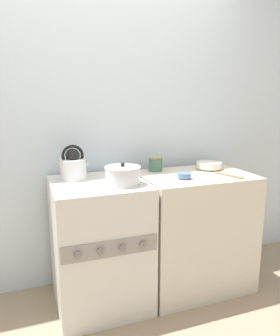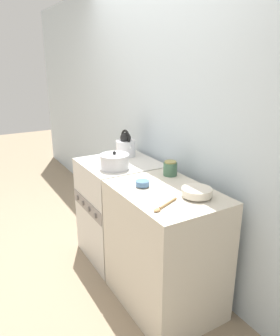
% 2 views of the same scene
% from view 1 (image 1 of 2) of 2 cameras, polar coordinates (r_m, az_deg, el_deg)
% --- Properties ---
extents(ground_plane, '(12.00, 12.00, 0.00)m').
position_cam_1_polar(ground_plane, '(2.38, -4.79, -26.05)').
color(ground_plane, gray).
extents(wall_back, '(7.00, 0.06, 2.50)m').
position_cam_1_polar(wall_back, '(2.56, -9.48, 7.09)').
color(wall_back, silver).
rests_on(wall_back, ground_plane).
extents(stove, '(0.63, 0.65, 0.91)m').
position_cam_1_polar(stove, '(2.40, -7.03, -12.97)').
color(stove, beige).
rests_on(stove, ground_plane).
extents(counter, '(0.82, 0.59, 0.91)m').
position_cam_1_polar(counter, '(2.64, 9.33, -10.69)').
color(counter, beige).
rests_on(counter, ground_plane).
extents(kettle, '(0.22, 0.18, 0.25)m').
position_cam_1_polar(kettle, '(2.34, -11.53, 0.34)').
color(kettle, silver).
rests_on(kettle, stove).
extents(cooking_pot, '(0.24, 0.24, 0.15)m').
position_cam_1_polar(cooking_pot, '(2.16, -3.02, -1.30)').
color(cooking_pot, silver).
rests_on(cooking_pot, stove).
extents(enamel_bowl, '(0.20, 0.20, 0.06)m').
position_cam_1_polar(enamel_bowl, '(2.68, 11.91, 0.47)').
color(enamel_bowl, beige).
rests_on(enamel_bowl, counter).
extents(small_ceramic_bowl, '(0.10, 0.10, 0.04)m').
position_cam_1_polar(small_ceramic_bowl, '(2.34, 7.74, -1.29)').
color(small_ceramic_bowl, '#4C729E').
rests_on(small_ceramic_bowl, counter).
extents(storage_jar, '(0.11, 0.11, 0.11)m').
position_cam_1_polar(storage_jar, '(2.56, 2.70, 0.68)').
color(storage_jar, '#3F664C').
rests_on(storage_jar, counter).
extents(wooden_spoon, '(0.12, 0.23, 0.02)m').
position_cam_1_polar(wooden_spoon, '(2.47, 15.58, -1.27)').
color(wooden_spoon, '#A37A4C').
rests_on(wooden_spoon, counter).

